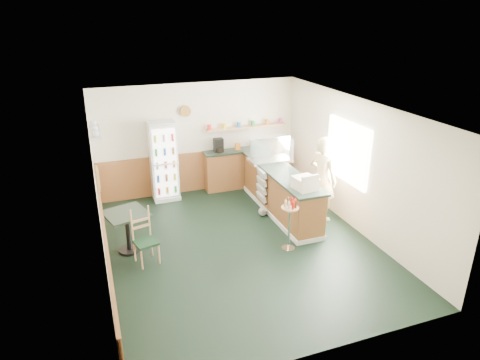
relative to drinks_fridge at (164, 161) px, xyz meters
name	(u,v)px	position (x,y,z in m)	size (l,w,h in m)	color
ground	(240,245)	(0.92, -2.74, -0.95)	(6.00, 6.00, 0.00)	black
room_envelope	(216,161)	(0.70, -2.01, 0.58)	(5.04, 6.02, 2.72)	beige
service_counter	(280,193)	(2.27, -1.67, -0.49)	(0.68, 3.01, 1.01)	#94562F
back_counter	(246,166)	(2.11, 0.06, -0.40)	(2.24, 0.42, 1.69)	#94562F
drinks_fridge	(164,161)	(0.00, 0.00, 0.00)	(0.62, 0.53, 1.89)	silver
display_case	(270,150)	(2.27, -1.04, 0.34)	(0.98, 0.51, 0.56)	silver
cash_register	(305,183)	(2.27, -2.75, 0.18)	(0.41, 0.43, 0.24)	beige
shopkeeper	(323,179)	(2.97, -2.24, -0.02)	(0.62, 0.45, 1.86)	tan
condiment_stand	(290,216)	(1.75, -3.17, -0.26)	(0.33, 0.33, 1.03)	silver
newspaper_rack	(262,186)	(1.92, -1.42, -0.35)	(0.09, 0.47, 0.74)	black
cafe_table	(127,224)	(-1.13, -2.21, -0.38)	(0.91, 0.91, 0.81)	black
cafe_chair	(145,234)	(-0.87, -2.65, -0.41)	(0.47, 0.47, 1.03)	black
dog_doorstop	(263,211)	(1.84, -1.72, -0.83)	(0.20, 0.26, 0.24)	gray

